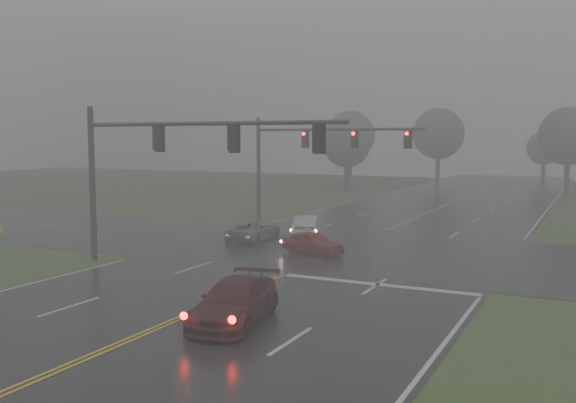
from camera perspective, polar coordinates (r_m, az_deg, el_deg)
The scene contains 15 objects.
ground at distance 17.99m, azimuth -22.25°, elevation -14.82°, with size 180.00×180.00×0.00m, color #344E21.
main_road at distance 34.16m, azimuth 3.70°, elevation -4.76°, with size 18.00×160.00×0.02m, color black.
cross_street at distance 35.99m, azimuth 4.92°, elevation -4.24°, with size 120.00×14.00×0.02m, color black.
stop_bar at distance 27.49m, azimuth 7.98°, elevation -7.36°, with size 8.50×0.50×0.01m, color #BCBCBC.
sedan_maroon at distance 21.86m, azimuth -4.73°, elevation -10.75°, with size 2.00×4.92×1.43m, color #390A0D.
sedan_red at distance 34.21m, azimuth 2.21°, elevation -4.74°, with size 1.44×3.58×1.22m, color maroon.
sedan_silver at distance 40.29m, azimuth 1.76°, elevation -3.16°, with size 1.44×4.14×1.36m, color #B3B7BC.
car_grey at distance 38.84m, azimuth -3.04°, elevation -3.50°, with size 2.02×4.38×1.22m, color slate.
signal_gantry_near at distance 30.87m, azimuth -11.28°, elevation 4.18°, with size 13.84×0.34×7.74m.
signal_gantry_far at distance 46.10m, azimuth 1.59°, elevation 4.65°, with size 12.69×0.39×7.68m.
tree_nw_a at distance 76.74m, azimuth 5.23°, elevation 5.18°, with size 5.78×5.78×8.49m.
tree_ne_a at distance 79.55m, azimuth 23.66°, elevation 5.34°, with size 6.64×6.64×9.75m.
tree_n_mid at distance 90.72m, azimuth 13.23°, elevation 5.89°, with size 7.03×7.03×10.33m.
tree_nw_b at distance 89.33m, azimuth 5.56°, elevation 5.86°, with size 6.78×6.78×9.96m.
tree_n_far at distance 100.84m, azimuth 21.82°, elevation 4.45°, with size 4.96×4.96×7.29m.
Camera 1 is at (12.75, -11.09, 6.16)m, focal length 40.00 mm.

